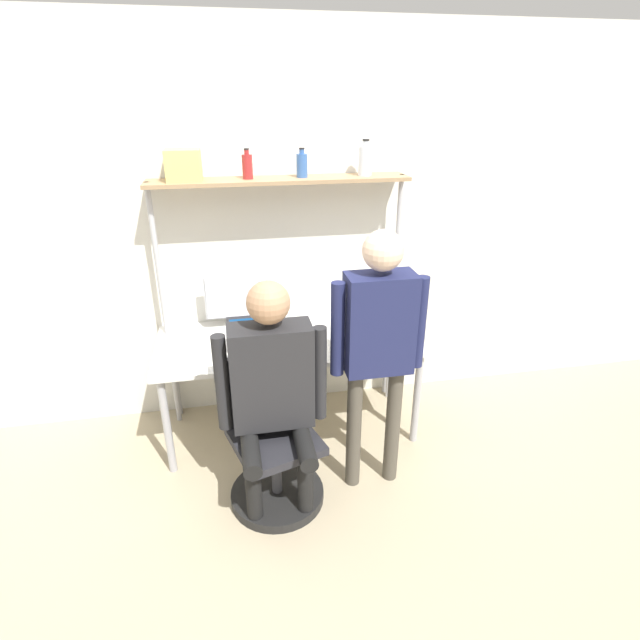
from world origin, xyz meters
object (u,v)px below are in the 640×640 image
cell_phone (286,349)px  bottle_blue (302,165)px  monitor (240,300)px  bottle_clear (365,160)px  laptop (252,344)px  storage_box (184,165)px  bottle_red (247,166)px  person_standing (378,334)px  person_seated (272,383)px  office_chair (273,458)px

cell_phone → bottle_blue: size_ratio=0.83×
monitor → bottle_clear: 1.26m
cell_phone → bottle_blue: bearing=65.4°
bottle_clear → cell_phone: bearing=-146.1°
laptop → storage_box: size_ratio=1.38×
laptop → storage_box: (-0.33, 0.41, 1.06)m
monitor → storage_box: size_ratio=2.22×
bottle_red → bottle_clear: bearing=0.0°
monitor → person_standing: (0.73, -0.89, 0.09)m
monitor → bottle_red: (0.11, 0.01, 0.90)m
person_seated → person_standing: bearing=5.1°
bottle_blue → storage_box: (-0.73, 0.00, 0.02)m
bottle_blue → storage_box: storage_box is taller
person_seated → bottle_clear: 1.59m
bottle_blue → bottle_red: 0.35m
person_standing → bottle_red: 1.35m
cell_phone → bottle_clear: (0.60, 0.41, 1.12)m
laptop → bottle_blue: (0.41, 0.41, 1.04)m
bottle_red → storage_box: storage_box is taller
bottle_clear → person_standing: bearing=-99.2°
laptop → bottle_red: 1.12m
laptop → person_seated: size_ratio=0.21×
office_chair → bottle_blue: bottle_blue is taller
laptop → bottle_blue: bottle_blue is taller
bottle_clear → storage_box: size_ratio=1.06×
cell_phone → bottle_clear: bottle_clear is taller
person_seated → bottle_blue: size_ratio=7.65×
cell_phone → bottle_red: (-0.16, 0.41, 1.10)m
laptop → bottle_red: (0.06, 0.41, 1.04)m
bottle_clear → bottle_blue: bearing=180.0°
person_seated → storage_box: 1.45m
bottle_clear → person_seated: bearing=-128.4°
monitor → cell_phone: 0.52m
office_chair → bottle_red: bottle_red is taller
monitor → laptop: monitor is taller
cell_phone → bottle_clear: bearing=33.9°
bottle_blue → bottle_red: size_ratio=0.98×
monitor → laptop: bearing=-83.2°
laptop → bottle_clear: size_ratio=1.29×
cell_phone → storage_box: size_ratio=0.70×
monitor → bottle_clear: bearing=0.4°
office_chair → storage_box: size_ratio=4.23×
bottle_blue → storage_box: size_ratio=0.85×
office_chair → person_seated: person_seated is taller
cell_phone → person_seated: person_seated is taller
person_seated → office_chair: bearing=106.1°
office_chair → person_seated: size_ratio=0.65×
bottle_red → laptop: bearing=-98.2°
person_standing → bottle_blue: bearing=107.1°
person_seated → monitor: bearing=97.5°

